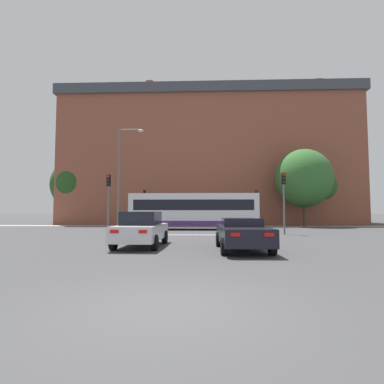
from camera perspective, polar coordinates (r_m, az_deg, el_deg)
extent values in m
plane|color=#3D3D3F|center=(5.25, -4.82, -21.24)|extent=(400.00, 400.00, 0.00)
cube|color=silver|center=(20.35, 0.50, -8.16)|extent=(9.28, 0.30, 0.01)
cube|color=gray|center=(32.69, 1.14, -6.48)|extent=(70.32, 2.50, 0.01)
cube|color=brown|center=(43.15, 3.00, 4.76)|extent=(37.00, 15.39, 15.88)
cube|color=#42444C|center=(45.22, 2.96, 15.56)|extent=(37.74, 16.01, 1.25)
cube|color=brown|center=(46.29, -15.90, 17.50)|extent=(0.90, 0.90, 2.19)
cube|color=brown|center=(43.51, -8.03, 18.82)|extent=(0.90, 0.90, 2.19)
cube|color=brown|center=(47.08, 2.63, 16.99)|extent=(0.90, 0.90, 2.19)
cube|color=brown|center=(46.68, 12.18, 17.26)|extent=(0.90, 0.90, 2.19)
cube|color=brown|center=(45.91, 23.01, 17.85)|extent=(0.90, 0.90, 2.19)
cube|color=silver|center=(13.81, -9.59, -7.53)|extent=(1.89, 4.28, 0.66)
cube|color=black|center=(13.74, -9.60, -4.94)|extent=(1.58, 1.94, 0.59)
cylinder|color=black|center=(15.31, -11.60, -8.36)|extent=(0.24, 0.65, 0.64)
cylinder|color=black|center=(14.95, -5.21, -8.54)|extent=(0.24, 0.65, 0.64)
cylinder|color=black|center=(12.81, -14.75, -9.24)|extent=(0.24, 0.65, 0.64)
cylinder|color=black|center=(12.38, -7.13, -9.53)|extent=(0.24, 0.65, 0.64)
cube|color=red|center=(11.89, -14.58, -7.29)|extent=(0.32, 0.06, 0.12)
cube|color=red|center=(11.60, -9.36, -7.45)|extent=(0.32, 0.06, 0.12)
cube|color=black|center=(12.48, 9.55, -7.97)|extent=(1.90, 4.47, 0.65)
cube|color=black|center=(12.56, 9.45, -5.70)|extent=(1.59, 1.36, 0.33)
cylinder|color=black|center=(13.77, 5.08, -8.95)|extent=(0.23, 0.64, 0.64)
cylinder|color=black|center=(14.00, 12.29, -8.80)|extent=(0.23, 0.64, 0.64)
cylinder|color=black|center=(11.05, 6.10, -10.25)|extent=(0.23, 0.64, 0.64)
cylinder|color=black|center=(11.33, 15.04, -9.98)|extent=(0.23, 0.64, 0.64)
cube|color=red|center=(10.18, 8.26, -8.04)|extent=(0.32, 0.06, 0.12)
cube|color=red|center=(10.38, 14.49, -7.87)|extent=(0.32, 0.06, 0.12)
cube|color=silver|center=(26.61, 0.33, -3.37)|extent=(11.15, 2.56, 2.79)
cube|color=#4C2870|center=(26.63, 0.33, -5.89)|extent=(11.17, 2.58, 0.44)
cube|color=black|center=(26.62, 0.33, -2.52)|extent=(10.26, 2.59, 0.90)
cylinder|color=black|center=(25.75, -7.51, -6.09)|extent=(1.00, 0.28, 1.00)
cylinder|color=black|center=(28.18, -6.66, -5.89)|extent=(1.00, 0.28, 1.00)
cylinder|color=black|center=(25.52, 8.07, -6.11)|extent=(1.00, 0.28, 1.00)
cylinder|color=black|center=(27.97, 7.55, -5.90)|extent=(1.00, 0.28, 1.00)
cylinder|color=slate|center=(21.76, -15.68, -3.33)|extent=(0.12, 0.12, 3.35)
cube|color=black|center=(21.87, -15.59, 2.12)|extent=(0.26, 0.20, 0.80)
sphere|color=red|center=(21.77, -15.68, 2.83)|extent=(0.17, 0.17, 0.17)
sphere|color=black|center=(21.74, -15.69, 2.16)|extent=(0.17, 0.17, 0.17)
sphere|color=black|center=(21.72, -15.70, 1.49)|extent=(0.17, 0.17, 0.17)
cylinder|color=slate|center=(21.73, 17.12, -3.14)|extent=(0.12, 0.12, 3.47)
cube|color=black|center=(21.85, 17.02, 2.47)|extent=(0.26, 0.20, 0.80)
sphere|color=red|center=(21.75, 17.09, 3.18)|extent=(0.17, 0.17, 0.17)
sphere|color=black|center=(21.72, 17.10, 2.51)|extent=(0.17, 0.17, 0.17)
sphere|color=black|center=(21.70, 17.12, 1.83)|extent=(0.17, 0.17, 0.17)
cylinder|color=slate|center=(32.92, -9.07, -3.72)|extent=(0.12, 0.12, 3.11)
cube|color=black|center=(32.97, -9.04, -0.32)|extent=(0.26, 0.20, 0.80)
sphere|color=black|center=(32.86, -9.08, 0.14)|extent=(0.17, 0.17, 0.17)
sphere|color=black|center=(32.85, -9.08, -0.30)|extent=(0.17, 0.17, 0.17)
sphere|color=#1ED14C|center=(32.83, -9.09, -0.75)|extent=(0.17, 0.17, 0.17)
cylinder|color=slate|center=(32.10, 12.25, -3.77)|extent=(0.12, 0.12, 3.01)
cube|color=black|center=(32.15, 12.20, -0.37)|extent=(0.26, 0.20, 0.80)
sphere|color=red|center=(32.04, 12.24, 0.10)|extent=(0.17, 0.17, 0.17)
sphere|color=black|center=(32.02, 12.24, -0.36)|extent=(0.17, 0.17, 0.17)
sphere|color=black|center=(32.01, 12.25, -0.82)|extent=(0.17, 0.17, 0.17)
cylinder|color=slate|center=(25.32, -13.80, 2.44)|extent=(0.16, 0.16, 8.50)
cylinder|color=slate|center=(25.85, -11.71, 11.54)|extent=(1.78, 0.10, 0.10)
ellipsoid|color=#B2B2B7|center=(25.63, -9.74, 11.42)|extent=(0.50, 0.36, 0.22)
cylinder|color=brown|center=(33.10, -6.10, -5.67)|extent=(0.13, 0.13, 0.88)
cylinder|color=brown|center=(33.03, -5.83, -5.68)|extent=(0.13, 0.13, 0.88)
cube|color=olive|center=(33.05, -5.95, -4.31)|extent=(0.45, 0.33, 0.70)
sphere|color=tan|center=(33.04, -5.95, -3.48)|extent=(0.26, 0.26, 0.26)
cylinder|color=brown|center=(33.14, -1.79, -5.76)|extent=(0.13, 0.13, 0.80)
cylinder|color=brown|center=(32.98, -1.88, -5.77)|extent=(0.13, 0.13, 0.80)
cube|color=#336B38|center=(33.04, -1.83, -4.53)|extent=(0.30, 0.44, 0.63)
sphere|color=tan|center=(33.04, -1.83, -3.77)|extent=(0.24, 0.24, 0.24)
cylinder|color=#4C3823|center=(39.72, 22.74, -4.08)|extent=(0.36, 0.36, 2.26)
ellipsoid|color=#285623|center=(39.83, 22.61, 0.89)|extent=(5.46, 5.46, 5.73)
cylinder|color=#4C3823|center=(41.19, -21.37, -3.96)|extent=(0.36, 0.36, 2.44)
ellipsoid|color=#234C1E|center=(41.34, -21.25, 1.37)|extent=(6.16, 6.16, 6.47)
cylinder|color=#4C3823|center=(34.09, 20.64, -3.94)|extent=(0.36, 0.36, 2.62)
ellipsoid|color=#33662D|center=(34.27, 20.50, 2.48)|extent=(5.94, 5.94, 6.24)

